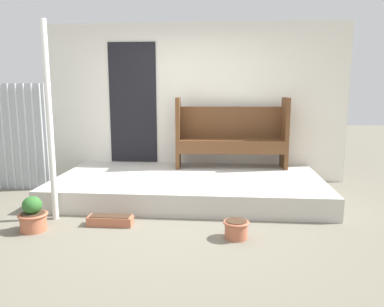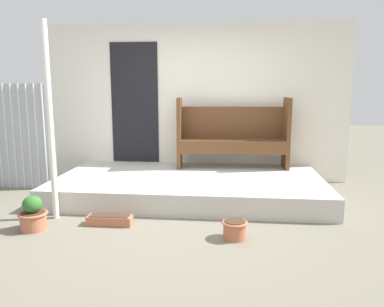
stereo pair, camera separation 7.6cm
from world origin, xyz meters
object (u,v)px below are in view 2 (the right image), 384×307
object	(u,v)px
bench	(232,133)
flower_pot_left	(33,215)
support_post	(50,123)
flower_pot_middle	(235,229)
planter_box_rect	(110,220)

from	to	relation	value
bench	flower_pot_left	bearing A→B (deg)	-137.73
support_post	flower_pot_middle	xyz separation A→B (m)	(2.14, -0.41, -1.05)
bench	flower_pot_middle	distance (m)	2.36
flower_pot_left	flower_pot_middle	distance (m)	2.22
flower_pot_left	planter_box_rect	xyz separation A→B (m)	(0.79, 0.23, -0.11)
bench	flower_pot_left	world-z (taller)	bench
bench	flower_pot_left	size ratio (longest dim) A/B	4.56
bench	planter_box_rect	xyz separation A→B (m)	(-1.40, -1.99, -0.79)
flower_pot_left	flower_pot_middle	xyz separation A→B (m)	(2.22, -0.03, -0.06)
support_post	flower_pot_left	bearing A→B (deg)	-100.85
support_post	flower_pot_middle	distance (m)	2.42
flower_pot_middle	planter_box_rect	distance (m)	1.45
bench	planter_box_rect	distance (m)	2.55
bench	flower_pot_middle	bearing A→B (deg)	-92.35
support_post	bench	world-z (taller)	support_post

